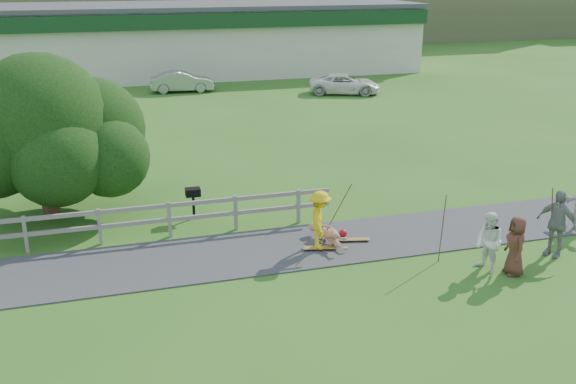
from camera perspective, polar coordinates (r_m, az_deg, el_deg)
name	(u,v)px	position (r m, az deg, el deg)	size (l,w,h in m)	color
ground	(262,276)	(16.86, -2.30, -7.50)	(260.00, 260.00, 0.00)	#31631C
path	(249,253)	(18.17, -3.46, -5.39)	(34.00, 3.00, 0.04)	#3A3A3C
fence	(77,224)	(19.23, -18.29, -2.68)	(15.05, 0.10, 1.10)	slate
strip_mall	(201,38)	(50.39, -7.72, 13.42)	(32.50, 10.75, 5.10)	silver
skater_rider	(320,223)	(17.98, 2.85, -2.80)	(1.09, 0.63, 1.69)	yellow
skater_fallen	(328,235)	(18.64, 3.58, -3.80)	(1.64, 0.39, 0.60)	tan
spectator_a	(489,243)	(17.60, 17.46, -4.31)	(0.79, 0.62, 1.64)	white
spectator_b	(556,223)	(19.14, 22.76, -2.56)	(1.13, 0.47, 1.92)	gray
spectator_c	(516,246)	(17.66, 19.59, -4.52)	(0.79, 0.51, 1.61)	#582D23
car_silver	(182,82)	(42.51, -9.42, 9.65)	(1.40, 4.01, 1.32)	#979A9E
car_white	(345,84)	(41.44, 5.07, 9.54)	(2.08, 4.51, 1.25)	white
tree	(44,153)	(21.57, -20.87, 3.28)	(6.92, 6.92, 4.23)	black
bbq	(193,204)	(20.62, -8.40, -1.02)	(0.47, 0.36, 1.02)	black
longboard_rider	(319,249)	(18.29, 2.81, -5.09)	(0.93, 0.23, 0.10)	olive
longboard_fallen	(355,241)	(18.92, 5.95, -4.33)	(0.87, 0.21, 0.10)	olive
helmet	(343,233)	(19.20, 4.90, -3.69)	(0.24, 0.24, 0.24)	#A51119
pole_rider	(335,211)	(18.45, 4.22, -1.66)	(0.03, 0.03, 2.03)	brown
pole_spec_left	(442,229)	(17.77, 13.55, -3.20)	(0.03, 0.03, 1.92)	brown
pole_spec_right	(551,221)	(19.11, 22.37, -2.43)	(0.03, 0.03, 2.00)	brown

